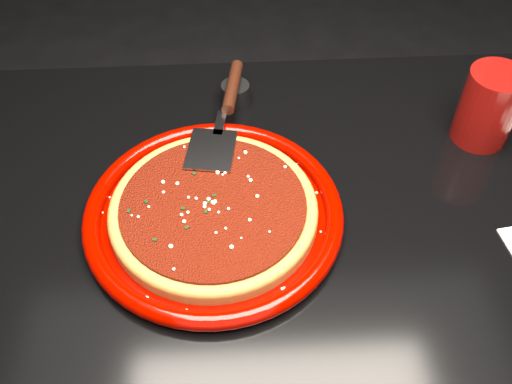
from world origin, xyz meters
TOP-DOWN VIEW (x-y plane):
  - table at (0.00, 0.00)m, footprint 1.20×0.80m
  - plate at (-0.14, 0.03)m, footprint 0.47×0.47m
  - pizza_crust at (-0.14, 0.03)m, footprint 0.37×0.37m
  - pizza_crust_rim at (-0.14, 0.03)m, footprint 0.37×0.37m
  - pizza_sauce at (-0.14, 0.03)m, footprint 0.33×0.33m
  - parmesan_dusting at (-0.14, 0.03)m, footprint 0.25×0.25m
  - basil_flecks at (-0.14, 0.03)m, footprint 0.22×0.22m
  - pizza_server at (-0.13, 0.21)m, footprint 0.13×0.30m
  - cup at (0.28, 0.18)m, footprint 0.11×0.11m
  - ramekin at (-0.11, 0.29)m, footprint 0.05×0.05m

SIDE VIEW (x-z plane):
  - table at x=0.00m, z-range 0.00..0.75m
  - plate at x=-0.14m, z-range 0.75..0.78m
  - pizza_crust at x=-0.14m, z-range 0.76..0.77m
  - ramekin at x=-0.11m, z-range 0.75..0.79m
  - pizza_crust_rim at x=-0.14m, z-range 0.77..0.78m
  - pizza_sauce at x=-0.14m, z-range 0.77..0.78m
  - basil_flecks at x=-0.14m, z-range 0.78..0.79m
  - parmesan_dusting at x=-0.14m, z-range 0.78..0.79m
  - pizza_server at x=-0.13m, z-range 0.78..0.80m
  - cup at x=0.28m, z-range 0.75..0.87m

